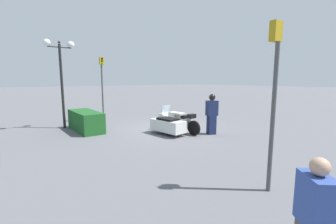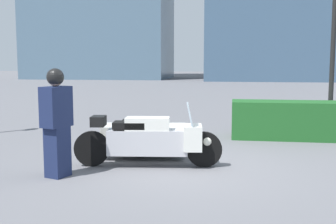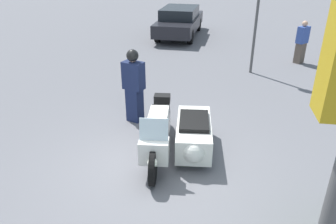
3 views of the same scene
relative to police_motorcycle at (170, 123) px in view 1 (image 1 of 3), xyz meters
name	(u,v)px [view 1 (image 1 of 3)]	position (x,y,z in m)	size (l,w,h in m)	color
ground_plane	(167,129)	(0.70, -0.34, -0.46)	(160.00, 160.00, 0.00)	slate
police_motorcycle	(170,123)	(0.00, 0.00, 0.00)	(2.66, 1.42, 1.15)	black
officer_rider	(212,113)	(-1.30, -1.29, 0.48)	(0.43, 0.55, 1.78)	#192347
hedge_bush_curbside	(86,121)	(2.79, 2.88, 0.00)	(2.57, 0.94, 0.92)	#1E5623
twin_lamp_post	(60,63)	(4.00, 3.55, 2.72)	(0.33, 1.38, 4.24)	black
traffic_light_near	(102,80)	(4.58, 1.30, 1.91)	(0.23, 0.27, 3.62)	#4C4C4C
traffic_light_far	(274,83)	(-5.49, 1.62, 1.85)	(0.23, 0.27, 3.53)	#4C4C4C
pedestrian_bystander	(314,224)	(-7.00, 3.43, 0.32)	(0.51, 0.49, 1.56)	brown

